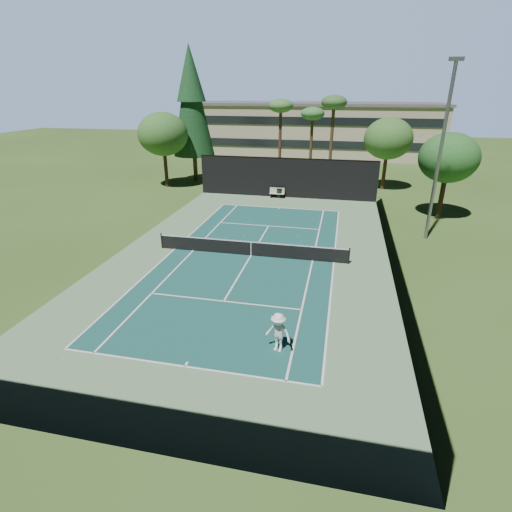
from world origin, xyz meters
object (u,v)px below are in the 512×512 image
at_px(tennis_ball_a, 56,358).
at_px(tennis_ball_b, 244,237).
at_px(tennis_ball_c, 298,237).
at_px(player, 278,332).
at_px(tennis_ball_d, 226,237).
at_px(tennis_net, 251,248).
at_px(trash_bin, 279,193).
at_px(park_bench, 277,192).

relative_size(tennis_ball_a, tennis_ball_b, 0.99).
distance_m(tennis_ball_a, tennis_ball_c, 18.69).
bearing_deg(tennis_ball_a, player, 16.03).
bearing_deg(tennis_ball_d, tennis_net, -48.40).
distance_m(tennis_ball_b, tennis_ball_c, 4.08).
distance_m(tennis_net, tennis_ball_c, 5.09).
distance_m(tennis_net, trash_bin, 15.74).
bearing_deg(trash_bin, player, -80.86).
bearing_deg(tennis_ball_b, player, -70.30).
distance_m(tennis_ball_b, tennis_ball_d, 1.41).
bearing_deg(tennis_ball_a, tennis_net, 66.54).
relative_size(tennis_ball_a, trash_bin, 0.06).
bearing_deg(tennis_ball_d, tennis_ball_a, -100.17).
xyz_separation_m(tennis_ball_b, park_bench, (0.45, 12.18, 0.52)).
height_order(tennis_net, tennis_ball_b, tennis_net).
height_order(tennis_ball_b, park_bench, park_bench).
xyz_separation_m(player, tennis_ball_d, (-6.14, 12.97, -0.86)).
xyz_separation_m(player, tennis_ball_c, (-0.82, 14.28, -0.86)).
bearing_deg(tennis_ball_c, park_bench, 107.35).
xyz_separation_m(tennis_ball_c, trash_bin, (-3.31, 11.42, 0.45)).
height_order(tennis_ball_c, park_bench, park_bench).
height_order(tennis_net, tennis_ball_d, tennis_net).
relative_size(tennis_ball_c, park_bench, 0.04).
distance_m(player, tennis_ball_b, 14.28).
bearing_deg(tennis_net, tennis_ball_b, 111.02).
xyz_separation_m(tennis_net, tennis_ball_b, (-1.32, 3.44, -0.53)).
xyz_separation_m(tennis_net, tennis_ball_a, (-5.44, -12.54, -0.53)).
height_order(tennis_net, park_bench, tennis_net).
bearing_deg(tennis_ball_b, trash_bin, 86.86).
relative_size(player, park_bench, 1.20).
distance_m(tennis_ball_c, tennis_ball_d, 5.48).
bearing_deg(park_bench, tennis_net, -86.80).
distance_m(tennis_ball_b, park_bench, 12.20).
xyz_separation_m(tennis_ball_b, tennis_ball_c, (3.99, 0.86, 0.00)).
xyz_separation_m(tennis_ball_d, trash_bin, (2.01, 12.73, 0.44)).
distance_m(tennis_net, park_bench, 15.65).
distance_m(tennis_net, tennis_ball_b, 3.73).
height_order(player, tennis_ball_a, player).
height_order(player, tennis_ball_b, player).
xyz_separation_m(park_bench, trash_bin, (0.22, 0.10, -0.07)).
bearing_deg(park_bench, tennis_ball_b, -92.12).
bearing_deg(tennis_ball_c, tennis_ball_a, -115.70).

